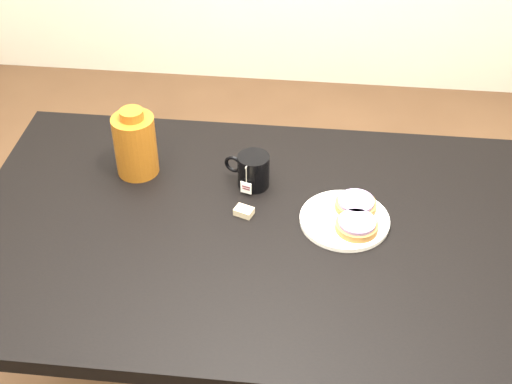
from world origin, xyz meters
TOP-DOWN VIEW (x-y plane):
  - table at (0.00, 0.00)m, footprint 1.40×0.90m
  - plate at (0.23, 0.04)m, footprint 0.22×0.22m
  - bagel_back at (0.25, 0.09)m, footprint 0.14×0.14m
  - bagel_front at (0.26, 0.01)m, footprint 0.11×0.11m
  - mug at (-0.01, 0.17)m, footprint 0.13×0.10m
  - teabag_pouch at (-0.02, 0.05)m, footprint 0.05×0.05m
  - bagel_package at (-0.33, 0.19)m, footprint 0.14×0.14m

SIDE VIEW (x-z plane):
  - table at x=0.00m, z-range 0.29..1.04m
  - plate at x=0.23m, z-range 0.75..0.77m
  - teabag_pouch at x=-0.02m, z-range 0.75..0.77m
  - bagel_front at x=0.26m, z-range 0.76..0.79m
  - bagel_back at x=0.25m, z-range 0.76..0.79m
  - mug at x=-0.01m, z-range 0.75..0.84m
  - bagel_package at x=-0.33m, z-range 0.74..0.93m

